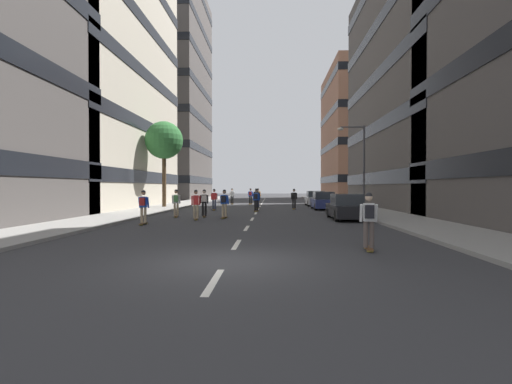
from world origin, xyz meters
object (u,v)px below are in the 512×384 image
object	(u,v)px
skater_0	(257,197)
skater_13	(258,195)
skater_1	(256,196)
skater_7	(224,202)
skater_4	(256,199)
skater_12	(294,198)
street_tree_near	(164,141)
skater_2	(196,203)
skater_9	(204,201)
parked_car_far	(323,201)
skater_8	(143,205)
streetlamp_right	(359,158)
skater_11	(214,198)
skater_10	(232,195)
skater_6	(176,201)
skater_5	(250,195)
skater_3	(369,217)
parked_car_near	(315,199)
parked_car_mid	(346,208)

from	to	relation	value
skater_0	skater_13	size ratio (longest dim) A/B	1.00
skater_1	skater_7	world-z (taller)	same
skater_1	skater_4	distance (m)	10.15
skater_7	skater_12	world-z (taller)	same
street_tree_near	skater_13	world-z (taller)	street_tree_near
skater_7	street_tree_near	bearing A→B (deg)	122.23
skater_2	skater_9	xyz separation A→B (m)	(0.12, 2.05, 0.03)
skater_9	parked_car_far	bearing A→B (deg)	44.88
skater_0	skater_12	size ratio (longest dim) A/B	1.00
skater_8	skater_12	size ratio (longest dim) A/B	1.00
streetlamp_right	skater_11	world-z (taller)	streetlamp_right
skater_2	skater_10	xyz separation A→B (m)	(0.05, 19.57, 0.00)
parked_car_far	skater_1	xyz separation A→B (m)	(-6.08, 6.80, 0.32)
skater_1	skater_6	distance (m)	16.32
parked_car_far	skater_11	distance (m)	9.34
parked_car_far	skater_4	bearing A→B (deg)	-149.41
skater_6	skater_11	bearing A→B (deg)	79.58
streetlamp_right	skater_12	distance (m)	6.64
skater_11	skater_5	bearing A→B (deg)	76.94
parked_car_far	skater_9	bearing A→B (deg)	-135.12
street_tree_near	streetlamp_right	distance (m)	17.23
skater_4	skater_5	size ratio (longest dim) A/B	1.00
skater_0	skater_2	size ratio (longest dim) A/B	1.00
skater_11	skater_3	bearing A→B (deg)	-68.29
skater_4	skater_2	bearing A→B (deg)	-113.46
skater_11	parked_car_far	bearing A→B (deg)	10.50
skater_2	skater_6	xyz separation A→B (m)	(-1.64, 1.84, 0.03)
skater_1	street_tree_near	bearing A→B (deg)	-145.72
parked_car_far	skater_6	world-z (taller)	skater_6
skater_12	parked_car_near	bearing A→B (deg)	67.67
skater_9	streetlamp_right	bearing A→B (deg)	26.10
skater_1	skater_4	xyz separation A→B (m)	(0.44, -10.14, 0.00)
skater_0	skater_13	distance (m)	9.39
skater_2	skater_3	bearing A→B (deg)	-54.40
streetlamp_right	skater_8	bearing A→B (deg)	-141.86
skater_2	skater_4	xyz separation A→B (m)	(3.22, 7.42, 0.03)
parked_car_mid	skater_3	world-z (taller)	skater_3
streetlamp_right	skater_6	distance (m)	14.31
skater_7	skater_9	world-z (taller)	same
skater_10	skater_3	bearing A→B (deg)	-76.19
parked_car_near	skater_3	world-z (taller)	skater_3
skater_3	skater_4	world-z (taller)	same
parked_car_far	skater_11	bearing A→B (deg)	-169.50
streetlamp_right	skater_6	bearing A→B (deg)	-156.34
parked_car_mid	parked_car_far	world-z (taller)	same
skater_12	skater_13	distance (m)	10.74
streetlamp_right	skater_4	distance (m)	8.52
skater_2	skater_10	distance (m)	19.57
streetlamp_right	skater_4	xyz separation A→B (m)	(-7.93, -0.03, -3.12)
skater_9	skater_13	xyz separation A→B (m)	(2.75, 18.90, 0.00)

